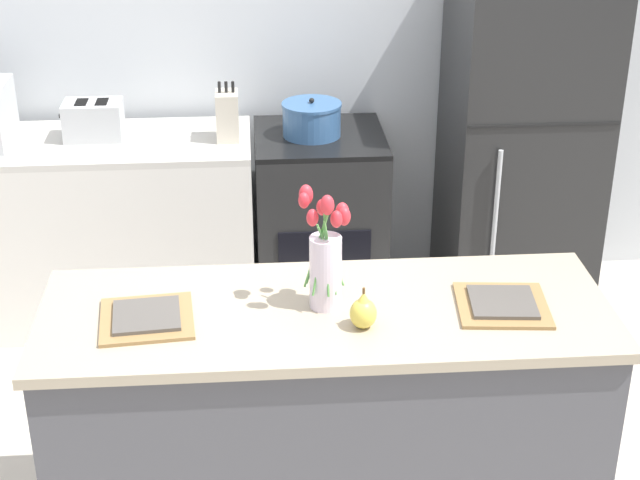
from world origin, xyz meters
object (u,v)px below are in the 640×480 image
object	(u,v)px
flower_vase	(324,258)
toaster	(93,120)
plate_setting_left	(147,318)
cooking_pot	(312,119)
knife_block	(227,116)
stove_range	(320,223)
refrigerator	(521,143)
plate_setting_right	(502,304)
pear_figurine	(363,312)

from	to	relation	value
flower_vase	toaster	size ratio (longest dim) A/B	1.44
plate_setting_left	cooking_pot	distance (m)	1.74
flower_vase	knife_block	world-z (taller)	flower_vase
stove_range	refrigerator	xyz separation A→B (m)	(0.95, 0.00, 0.38)
plate_setting_right	cooking_pot	world-z (taller)	cooking_pot
pear_figurine	knife_block	distance (m)	1.74
stove_range	cooking_pot	size ratio (longest dim) A/B	3.28
stove_range	refrigerator	bearing A→B (deg)	0.04
flower_vase	knife_block	distance (m)	1.58
plate_setting_left	knife_block	size ratio (longest dim) A/B	1.14
knife_block	plate_setting_left	bearing A→B (deg)	-98.35
pear_figurine	plate_setting_left	size ratio (longest dim) A/B	0.44
refrigerator	knife_block	world-z (taller)	refrigerator
plate_setting_right	toaster	size ratio (longest dim) A/B	1.10
refrigerator	plate_setting_right	xyz separation A→B (m)	(-0.50, -1.63, 0.07)
stove_range	plate_setting_right	size ratio (longest dim) A/B	2.92
stove_range	refrigerator	distance (m)	1.02
stove_range	refrigerator	world-z (taller)	refrigerator
plate_setting_left	knife_block	world-z (taller)	knife_block
refrigerator	knife_block	size ratio (longest dim) A/B	6.16
pear_figurine	plate_setting_left	bearing A→B (deg)	172.27
flower_vase	cooking_pot	bearing A→B (deg)	87.56
flower_vase	pear_figurine	size ratio (longest dim) A/B	2.98
flower_vase	pear_figurine	distance (m)	0.21
refrigerator	toaster	bearing A→B (deg)	179.01
stove_range	pear_figurine	world-z (taller)	pear_figurine
knife_block	flower_vase	bearing A→B (deg)	-78.51
pear_figurine	knife_block	bearing A→B (deg)	104.02
stove_range	knife_block	world-z (taller)	knife_block
stove_range	flower_vase	xyz separation A→B (m)	(-0.10, -1.58, 0.61)
flower_vase	plate_setting_left	size ratio (longest dim) A/B	1.31
toaster	cooking_pot	xyz separation A→B (m)	(0.99, -0.04, -0.01)
flower_vase	cooking_pot	size ratio (longest dim) A/B	1.47
refrigerator	flower_vase	size ratio (longest dim) A/B	4.13
pear_figurine	plate_setting_right	distance (m)	0.46
plate_setting_right	toaster	xyz separation A→B (m)	(-1.48, 1.66, 0.08)
pear_figurine	plate_setting_right	bearing A→B (deg)	11.19
pear_figurine	plate_setting_left	world-z (taller)	pear_figurine
flower_vase	plate_setting_right	world-z (taller)	flower_vase
toaster	stove_range	bearing A→B (deg)	-1.95
flower_vase	cooking_pot	xyz separation A→B (m)	(0.07, 1.57, -0.09)
pear_figurine	cooking_pot	distance (m)	1.71
pear_figurine	plate_setting_right	size ratio (longest dim) A/B	0.44
flower_vase	pear_figurine	xyz separation A→B (m)	(0.11, -0.14, -0.12)
stove_range	knife_block	distance (m)	0.70
refrigerator	plate_setting_left	distance (m)	2.29
stove_range	plate_setting_right	distance (m)	1.75
flower_vase	plate_setting_right	xyz separation A→B (m)	(0.56, -0.05, -0.16)
cooking_pot	knife_block	world-z (taller)	knife_block
stove_range	knife_block	bearing A→B (deg)	-176.31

